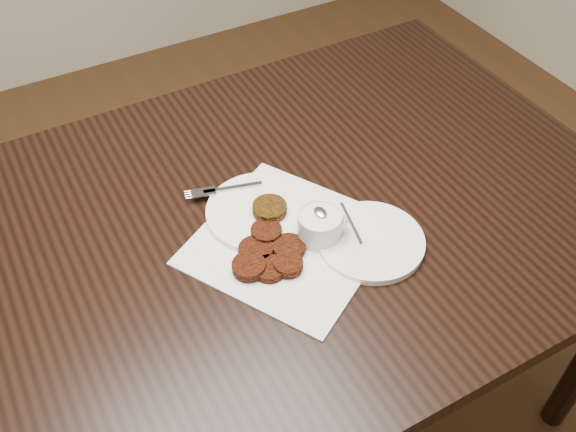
{
  "coord_description": "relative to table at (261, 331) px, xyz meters",
  "views": [
    {
      "loc": [
        -0.29,
        -0.71,
        1.65
      ],
      "look_at": [
        0.11,
        0.01,
        0.8
      ],
      "focal_mm": 39.66,
      "sensor_mm": 36.0,
      "label": 1
    }
  ],
  "objects": [
    {
      "name": "table",
      "position": [
        0.0,
        0.0,
        0.0
      ],
      "size": [
        1.53,
        0.98,
        0.75
      ],
      "primitive_type": "cube",
      "color": "black",
      "rests_on": "floor"
    },
    {
      "name": "plate_empty",
      "position": [
        0.17,
        -0.16,
        0.38
      ],
      "size": [
        0.25,
        0.25,
        0.01
      ],
      "primitive_type": "cylinder",
      "rotation": [
        0.0,
        0.0,
        0.29
      ],
      "color": "white",
      "rests_on": "table"
    },
    {
      "name": "sauce_ramekin",
      "position": [
        0.09,
        -0.1,
        0.44
      ],
      "size": [
        0.14,
        0.14,
        0.12
      ],
      "primitive_type": null,
      "rotation": [
        0.0,
        0.0,
        -0.26
      ],
      "color": "silver",
      "rests_on": "napkin"
    },
    {
      "name": "plate_with_patty",
      "position": [
        0.02,
        0.01,
        0.39
      ],
      "size": [
        0.27,
        0.27,
        0.03
      ],
      "primitive_type": null,
      "rotation": [
        0.0,
        0.0,
        -0.27
      ],
      "color": "white",
      "rests_on": "table"
    },
    {
      "name": "patty_cluster",
      "position": [
        -0.01,
        -0.1,
        0.39
      ],
      "size": [
        0.26,
        0.26,
        0.02
      ],
      "primitive_type": null,
      "rotation": [
        0.0,
        0.0,
        0.25
      ],
      "color": "#561E0B",
      "rests_on": "napkin"
    },
    {
      "name": "napkin",
      "position": [
        0.03,
        -0.08,
        0.38
      ],
      "size": [
        0.45,
        0.45,
        0.0
      ],
      "primitive_type": "cube",
      "rotation": [
        0.0,
        0.0,
        0.53
      ],
      "color": "white",
      "rests_on": "table"
    }
  ]
}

